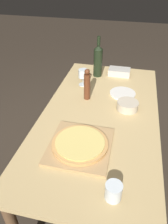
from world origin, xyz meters
TOP-DOWN VIEW (x-y plane):
  - ground_plane at (0.00, 0.00)m, footprint 12.00×12.00m
  - dining_table at (0.00, 0.00)m, footprint 0.81×1.61m
  - cutting_board at (-0.06, -0.36)m, footprint 0.36×0.38m
  - pizza at (-0.06, -0.36)m, footprint 0.33×0.33m
  - wine_bottle at (-0.12, 0.58)m, footprint 0.08×0.08m
  - pepper_mill at (-0.13, 0.17)m, footprint 0.05×0.05m
  - wine_glass at (-0.21, 0.38)m, footprint 0.08×0.08m
  - small_bowl at (0.18, 0.10)m, footprint 0.15×0.15m
  - drinking_tumbler at (0.17, -0.64)m, footprint 0.08×0.08m
  - dinner_plate at (0.13, 0.30)m, footprint 0.21×0.21m
  - food_container at (0.07, 0.64)m, footprint 0.20×0.12m

SIDE VIEW (x-z plane):
  - ground_plane at x=0.00m, z-range 0.00..0.00m
  - dining_table at x=0.00m, z-range 0.29..1.06m
  - dinner_plate at x=0.13m, z-range 0.77..0.78m
  - cutting_board at x=-0.06m, z-range 0.77..0.79m
  - pizza at x=-0.06m, z-range 0.79..0.81m
  - food_container at x=0.07m, z-range 0.77..0.83m
  - small_bowl at x=0.18m, z-range 0.77..0.83m
  - drinking_tumbler at x=0.17m, z-range 0.77..0.86m
  - wine_glass at x=-0.21m, z-range 0.80..0.94m
  - pepper_mill at x=-0.13m, z-range 0.76..1.01m
  - wine_bottle at x=-0.12m, z-range 0.74..1.10m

